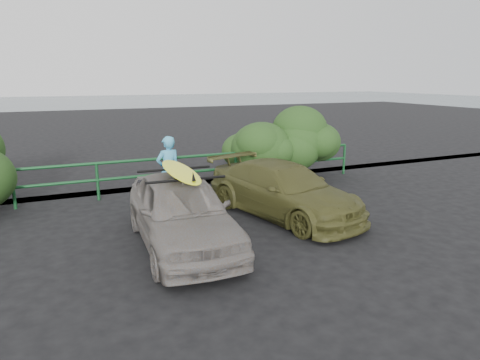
% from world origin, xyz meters
% --- Properties ---
extents(ground, '(80.00, 80.00, 0.00)m').
position_xyz_m(ground, '(0.00, 0.00, 0.00)').
color(ground, black).
extents(ocean, '(200.00, 200.00, 0.00)m').
position_xyz_m(ocean, '(0.00, 60.00, 0.00)').
color(ocean, '#546367').
rests_on(ocean, ground).
extents(guardrail, '(14.00, 0.08, 1.04)m').
position_xyz_m(guardrail, '(0.00, 5.00, 0.52)').
color(guardrail, '#144822').
rests_on(guardrail, ground).
extents(shrub_right, '(3.20, 2.40, 2.04)m').
position_xyz_m(shrub_right, '(5.00, 5.50, 1.02)').
color(shrub_right, '#254619').
rests_on(shrub_right, ground).
extents(sedan, '(1.84, 4.20, 1.41)m').
position_xyz_m(sedan, '(0.17, 1.03, 0.70)').
color(sedan, slate).
rests_on(sedan, ground).
extents(olive_vehicle, '(2.76, 4.59, 1.25)m').
position_xyz_m(olive_vehicle, '(2.90, 1.88, 0.62)').
color(olive_vehicle, '#484820').
rests_on(olive_vehicle, ground).
extents(man, '(0.71, 0.53, 1.77)m').
position_xyz_m(man, '(0.67, 3.97, 0.88)').
color(man, '#45A6D0').
rests_on(man, ground).
extents(roof_rack, '(1.50, 1.08, 0.05)m').
position_xyz_m(roof_rack, '(0.17, 1.03, 1.43)').
color(roof_rack, black).
rests_on(roof_rack, sedan).
extents(surfboard, '(0.60, 2.40, 0.07)m').
position_xyz_m(surfboard, '(0.17, 1.03, 1.49)').
color(surfboard, '#F2FE1A').
rests_on(surfboard, roof_rack).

